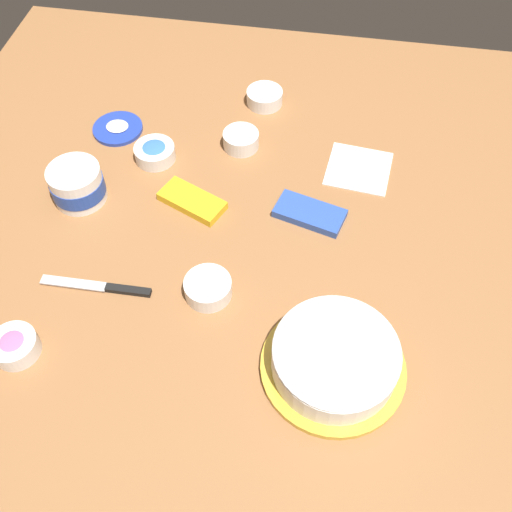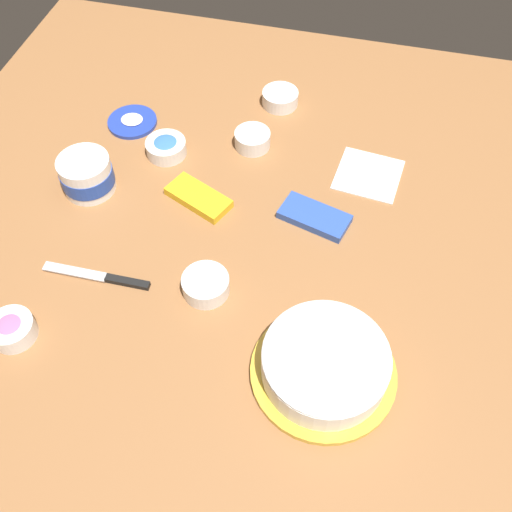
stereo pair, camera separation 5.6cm
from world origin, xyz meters
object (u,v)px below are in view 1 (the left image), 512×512
Objects in this scene: sprinkle_bowl_green at (208,288)px; sprinkle_bowl_pink at (14,345)px; candy_box_lower at (192,201)px; paper_napkin at (359,168)px; sprinkle_bowl_blue at (155,152)px; spreading_knife at (106,287)px; frosting_tub_lid at (118,128)px; frosting_tub at (77,184)px; candy_box_upper at (310,213)px; frosted_cake at (335,359)px; sprinkle_bowl_rainbow at (242,140)px; sprinkle_bowl_orange at (265,97)px.

sprinkle_bowl_pink is at bearing 29.65° from sprinkle_bowl_green.
sprinkle_bowl_green is 1.08× the size of sprinkle_bowl_pink.
candy_box_lower reaches higher than paper_napkin.
candy_box_lower is (-0.12, 0.13, -0.01)m from sprinkle_bowl_blue.
frosting_tub_lid is at bearing -75.30° from spreading_knife.
candy_box_upper is (-0.53, -0.03, -0.04)m from frosting_tub.
frosted_cake is at bearing 134.26° from sprinkle_bowl_blue.
sprinkle_bowl_rainbow and sprinkle_bowl_blue have the same top height.
candy_box_upper is at bearing 158.22° from frosting_tub_lid.
frosted_cake reaches higher than candy_box_lower.
sprinkle_bowl_pink is (0.34, 0.19, 0.00)m from sprinkle_bowl_green.
spreading_knife is (-0.14, 0.24, -0.04)m from frosting_tub.
candy_box_lower is at bearing 16.97° from candy_box_upper.
candy_box_upper is (-0.40, -0.27, 0.00)m from spreading_knife.
sprinkle_bowl_orange is at bearing -71.53° from frosted_cake.
frosted_cake is at bearing 108.47° from sprinkle_bowl_orange.
sprinkle_bowl_pink is at bearing 83.85° from candy_box_lower.
sprinkle_bowl_pink reaches higher than sprinkle_bowl_green.
sprinkle_bowl_rainbow is 0.23m from candy_box_lower.
sprinkle_bowl_green is at bearing 91.41° from sprinkle_bowl_rainbow.
spreading_knife is 0.69m from sprinkle_bowl_orange.
sprinkle_bowl_orange is at bearing -81.87° from candy_box_lower.
sprinkle_bowl_rainbow is (-0.20, -0.47, 0.02)m from spreading_knife.
frosting_tub_lid is at bearing -43.69° from frosted_cake.
sprinkle_bowl_blue reaches higher than spreading_knife.
sprinkle_bowl_rainbow is at bearing -64.02° from frosted_cake.
candy_box_upper is (-0.19, 0.20, -0.01)m from sprinkle_bowl_rainbow.
sprinkle_bowl_rainbow reaches higher than frosting_tub_lid.
sprinkle_bowl_green reaches higher than candy_box_upper.
sprinkle_bowl_green and sprinkle_bowl_blue have the same top height.
candy_box_upper reaches higher than paper_napkin.
frosted_cake reaches higher than sprinkle_bowl_orange.
frosting_tub is at bearing -31.17° from sprinkle_bowl_green.
sprinkle_bowl_orange is at bearing -99.57° from sprinkle_bowl_rainbow.
sprinkle_bowl_green reaches higher than candy_box_lower.
sprinkle_bowl_green is at bearing 126.80° from frosting_tub_lid.
spreading_knife is at bearing 104.70° from frosting_tub_lid.
candy_box_upper is at bearing -145.85° from spreading_knife.
sprinkle_bowl_pink is at bearing 53.60° from spreading_knife.
paper_napkin is at bearing 176.39° from frosting_tub_lid.
frosting_tub is 1.26× the size of sprinkle_bowl_green.
candy_box_upper is (-0.27, -0.01, -0.00)m from candy_box_lower.
frosting_tub_lid is 0.40m from sprinkle_bowl_orange.
sprinkle_bowl_rainbow reaches higher than candy_box_lower.
sprinkle_bowl_rainbow is (0.28, -0.57, -0.02)m from frosted_cake.
sprinkle_bowl_green is (-0.21, -0.02, 0.02)m from spreading_knife.
spreading_knife is 1.58× the size of paper_napkin.
sprinkle_bowl_blue is (0.20, 0.08, 0.00)m from sprinkle_bowl_rainbow.
sprinkle_bowl_pink reaches higher than sprinkle_bowl_rainbow.
frosting_tub is 1.38× the size of sprinkle_bowl_rainbow.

